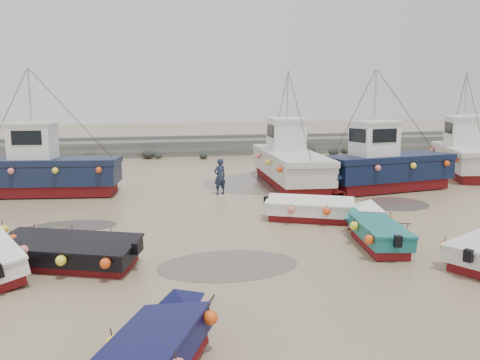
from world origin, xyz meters
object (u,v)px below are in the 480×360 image
(dinghy_2, at_px, (376,228))
(cabin_boat_0, at_px, (40,168))
(cabin_boat_3, at_px, (464,153))
(person, at_px, (220,194))
(dinghy_4, at_px, (57,248))
(dinghy_1, at_px, (158,348))
(cabin_boat_2, at_px, (379,165))
(dinghy_5, at_px, (319,207))
(cabin_boat_1, at_px, (287,160))

(dinghy_2, bearing_deg, cabin_boat_0, 148.68)
(cabin_boat_3, relative_size, person, 4.95)
(person, bearing_deg, dinghy_4, 31.86)
(dinghy_1, distance_m, cabin_boat_3, 25.83)
(dinghy_2, distance_m, cabin_boat_2, 9.06)
(dinghy_2, distance_m, dinghy_5, 3.35)
(dinghy_4, relative_size, person, 3.49)
(dinghy_4, xyz_separation_m, cabin_boat_0, (-2.65, 10.19, 0.82))
(cabin_boat_1, bearing_deg, dinghy_5, -95.91)
(dinghy_4, bearing_deg, dinghy_5, -50.67)
(dinghy_4, relative_size, cabin_boat_3, 0.71)
(dinghy_5, relative_size, cabin_boat_2, 0.56)
(dinghy_4, bearing_deg, cabin_boat_2, -40.66)
(cabin_boat_3, bearing_deg, person, -152.44)
(dinghy_2, height_order, dinghy_5, same)
(dinghy_4, distance_m, person, 10.75)
(dinghy_1, height_order, dinghy_4, same)
(dinghy_5, bearing_deg, cabin_boat_2, 156.22)
(dinghy_2, xyz_separation_m, cabin_boat_3, (11.47, 11.38, 0.81))
(dinghy_1, xyz_separation_m, cabin_boat_0, (-5.55, 16.34, 0.80))
(dinghy_1, distance_m, dinghy_2, 9.68)
(dinghy_5, distance_m, person, 6.39)
(dinghy_1, height_order, dinghy_2, same)
(dinghy_4, height_order, cabin_boat_3, cabin_boat_3)
(dinghy_4, height_order, person, dinghy_4)
(dinghy_2, height_order, dinghy_4, same)
(dinghy_2, bearing_deg, dinghy_5, 111.22)
(dinghy_5, height_order, cabin_boat_2, cabin_boat_2)
(dinghy_1, relative_size, dinghy_4, 0.84)
(dinghy_4, bearing_deg, dinghy_1, -134.87)
(cabin_boat_0, distance_m, cabin_boat_2, 17.18)
(dinghy_5, distance_m, cabin_boat_3, 14.78)
(cabin_boat_2, bearing_deg, cabin_boat_3, -74.75)
(dinghy_4, bearing_deg, cabin_boat_1, -23.32)
(dinghy_5, xyz_separation_m, cabin_boat_1, (0.85, 7.62, 0.76))
(cabin_boat_1, bearing_deg, dinghy_4, -132.78)
(dinghy_1, relative_size, dinghy_5, 0.95)
(cabin_boat_1, xyz_separation_m, cabin_boat_3, (11.46, 0.51, 0.06))
(cabin_boat_3, bearing_deg, dinghy_4, -134.42)
(cabin_boat_2, distance_m, person, 8.37)
(dinghy_5, relative_size, cabin_boat_1, 0.52)
(cabin_boat_0, relative_size, cabin_boat_2, 0.97)
(dinghy_2, distance_m, cabin_boat_1, 10.90)
(dinghy_1, bearing_deg, cabin_boat_2, 75.88)
(dinghy_1, height_order, person, dinghy_1)
(dinghy_4, height_order, cabin_boat_0, cabin_boat_0)
(cabin_boat_1, bearing_deg, cabin_boat_0, -176.15)
(cabin_boat_0, xyz_separation_m, cabin_boat_2, (17.05, -2.06, -0.01))
(dinghy_1, relative_size, cabin_boat_3, 0.59)
(cabin_boat_1, height_order, cabin_boat_3, same)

